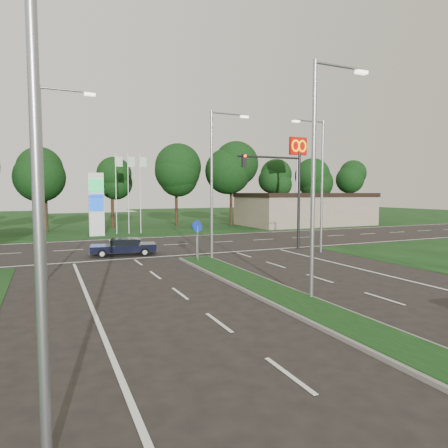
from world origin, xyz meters
name	(u,v)px	position (x,y,z in m)	size (l,w,h in m)	color
ground	(436,366)	(0.00, 0.00, 0.00)	(160.00, 160.00, 0.00)	black
verge_far	(107,220)	(0.00, 55.00, 0.00)	(160.00, 50.00, 0.02)	black
cross_road	(164,245)	(0.00, 24.00, 0.00)	(160.00, 12.00, 0.02)	black
median_kerb	(328,316)	(0.00, 4.00, 0.06)	(2.00, 26.00, 0.12)	slate
commercial_building	(305,209)	(22.00, 36.00, 2.00)	(16.00, 9.00, 4.00)	gray
streetlight_median_near	(318,167)	(1.00, 6.00, 5.08)	(2.53, 0.22, 9.00)	gray
streetlight_median_far	(215,177)	(1.00, 16.00, 5.08)	(2.53, 0.22, 9.00)	gray
streetlight_left_near	(51,126)	(-8.30, 0.00, 5.08)	(2.53, 0.22, 9.00)	gray
streetlight_left_far	(47,172)	(-8.30, 14.00, 5.08)	(2.53, 0.22, 9.00)	gray
streetlight_right_far	(320,179)	(8.80, 16.00, 5.08)	(2.53, 0.22, 9.00)	gray
traffic_signal	(284,185)	(7.19, 18.00, 4.65)	(5.10, 0.42, 7.00)	black
median_signs	(197,232)	(0.00, 16.40, 1.71)	(1.16, 1.76, 2.38)	gray
gas_pylon	(99,203)	(-3.79, 33.05, 3.20)	(5.80, 1.26, 8.00)	silver
mcdonalds_sign	(298,159)	(18.00, 31.97, 7.99)	(2.20, 0.47, 10.40)	silver
treeline_far	(126,169)	(0.10, 39.93, 6.83)	(6.00, 6.00, 9.90)	black
navy_sedan	(124,246)	(-3.80, 20.00, 0.61)	(4.33, 2.30, 1.13)	black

